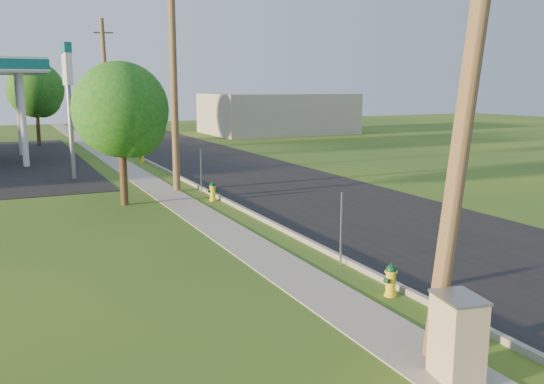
{
  "coord_description": "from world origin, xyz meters",
  "views": [
    {
      "loc": [
        -7.73,
        -8.43,
        4.75
      ],
      "look_at": [
        0.0,
        8.0,
        1.4
      ],
      "focal_mm": 38.0,
      "sensor_mm": 36.0,
      "label": 1
    }
  ],
  "objects_px": {
    "price_pylon": "(67,72)",
    "tree_lot": "(37,92)",
    "utility_pole_near": "(469,83)",
    "hydrant_mid": "(213,191)",
    "tree_verge": "(124,113)",
    "utility_pole_mid": "(174,81)",
    "hydrant_far": "(142,158)",
    "utility_pole_far": "(106,85)",
    "utility_cabinet": "(457,339)",
    "hydrant_near": "(391,280)"
  },
  "relations": [
    {
      "from": "utility_cabinet",
      "to": "utility_pole_mid",
      "type": "bearing_deg",
      "value": 87.83
    },
    {
      "from": "hydrant_near",
      "to": "hydrant_far",
      "type": "height_order",
      "value": "hydrant_near"
    },
    {
      "from": "hydrant_mid",
      "to": "price_pylon",
      "type": "bearing_deg",
      "value": 118.73
    },
    {
      "from": "utility_pole_near",
      "to": "hydrant_mid",
      "type": "bearing_deg",
      "value": 87.29
    },
    {
      "from": "tree_lot",
      "to": "utility_cabinet",
      "type": "xyz_separation_m",
      "value": [
        3.61,
        -43.19,
        -3.57
      ]
    },
    {
      "from": "utility_pole_far",
      "to": "tree_verge",
      "type": "distance_m",
      "value": 20.45
    },
    {
      "from": "utility_pole_near",
      "to": "tree_verge",
      "type": "distance_m",
      "value": 16.03
    },
    {
      "from": "utility_pole_mid",
      "to": "hydrant_mid",
      "type": "distance_m",
      "value": 5.45
    },
    {
      "from": "utility_pole_mid",
      "to": "price_pylon",
      "type": "bearing_deg",
      "value": 125.34
    },
    {
      "from": "utility_pole_mid",
      "to": "hydrant_mid",
      "type": "relative_size",
      "value": 11.93
    },
    {
      "from": "utility_pole_mid",
      "to": "utility_cabinet",
      "type": "xyz_separation_m",
      "value": [
        -0.71,
        -18.82,
        -4.22
      ]
    },
    {
      "from": "hydrant_near",
      "to": "hydrant_mid",
      "type": "bearing_deg",
      "value": 89.87
    },
    {
      "from": "hydrant_far",
      "to": "utility_cabinet",
      "type": "height_order",
      "value": "utility_cabinet"
    },
    {
      "from": "tree_verge",
      "to": "hydrant_near",
      "type": "bearing_deg",
      "value": -75.39
    },
    {
      "from": "utility_pole_near",
      "to": "hydrant_mid",
      "type": "distance_m",
      "value": 15.73
    },
    {
      "from": "utility_pole_far",
      "to": "hydrant_far",
      "type": "bearing_deg",
      "value": -84.27
    },
    {
      "from": "price_pylon",
      "to": "utility_pole_far",
      "type": "bearing_deg",
      "value": 72.67
    },
    {
      "from": "price_pylon",
      "to": "tree_lot",
      "type": "xyz_separation_m",
      "value": [
        -0.42,
        18.86,
        -1.14
      ]
    },
    {
      "from": "tree_lot",
      "to": "hydrant_near",
      "type": "relative_size",
      "value": 8.58
    },
    {
      "from": "price_pylon",
      "to": "hydrant_mid",
      "type": "relative_size",
      "value": 8.34
    },
    {
      "from": "utility_pole_near",
      "to": "hydrant_far",
      "type": "xyz_separation_m",
      "value": [
        0.76,
        28.44,
        -4.47
      ]
    },
    {
      "from": "utility_cabinet",
      "to": "utility_pole_near",
      "type": "bearing_deg",
      "value": 49.13
    },
    {
      "from": "utility_pole_far",
      "to": "hydrant_far",
      "type": "distance_m",
      "value": 8.81
    },
    {
      "from": "utility_pole_far",
      "to": "hydrant_near",
      "type": "height_order",
      "value": "utility_pole_far"
    },
    {
      "from": "tree_lot",
      "to": "utility_pole_near",
      "type": "bearing_deg",
      "value": -84.18
    },
    {
      "from": "utility_pole_mid",
      "to": "hydrant_far",
      "type": "height_order",
      "value": "utility_pole_mid"
    },
    {
      "from": "price_pylon",
      "to": "tree_lot",
      "type": "height_order",
      "value": "price_pylon"
    },
    {
      "from": "tree_lot",
      "to": "hydrant_mid",
      "type": "xyz_separation_m",
      "value": [
        5.03,
        -27.28,
        -3.9
      ]
    },
    {
      "from": "utility_pole_mid",
      "to": "utility_cabinet",
      "type": "height_order",
      "value": "utility_pole_mid"
    },
    {
      "from": "hydrant_mid",
      "to": "tree_verge",
      "type": "bearing_deg",
      "value": 168.76
    },
    {
      "from": "utility_pole_mid",
      "to": "utility_pole_far",
      "type": "xyz_separation_m",
      "value": [
        0.0,
        18.0,
        -0.15
      ]
    },
    {
      "from": "utility_pole_far",
      "to": "utility_cabinet",
      "type": "bearing_deg",
      "value": -91.11
    },
    {
      "from": "utility_pole_near",
      "to": "hydrant_mid",
      "type": "xyz_separation_m",
      "value": [
        0.71,
        15.08,
        -4.4
      ]
    },
    {
      "from": "hydrant_near",
      "to": "hydrant_far",
      "type": "relative_size",
      "value": 1.14
    },
    {
      "from": "price_pylon",
      "to": "hydrant_near",
      "type": "distance_m",
      "value": 21.81
    },
    {
      "from": "utility_pole_mid",
      "to": "utility_cabinet",
      "type": "bearing_deg",
      "value": -92.17
    },
    {
      "from": "tree_lot",
      "to": "utility_cabinet",
      "type": "height_order",
      "value": "tree_lot"
    },
    {
      "from": "hydrant_mid",
      "to": "hydrant_far",
      "type": "relative_size",
      "value": 1.2
    },
    {
      "from": "price_pylon",
      "to": "tree_verge",
      "type": "xyz_separation_m",
      "value": [
        1.2,
        -7.74,
        -1.75
      ]
    },
    {
      "from": "utility_pole_mid",
      "to": "hydrant_far",
      "type": "bearing_deg",
      "value": 85.84
    },
    {
      "from": "utility_pole_mid",
      "to": "tree_verge",
      "type": "distance_m",
      "value": 3.73
    },
    {
      "from": "utility_pole_near",
      "to": "tree_lot",
      "type": "height_order",
      "value": "utility_pole_near"
    },
    {
      "from": "tree_verge",
      "to": "hydrant_mid",
      "type": "bearing_deg",
      "value": -11.24
    },
    {
      "from": "price_pylon",
      "to": "utility_cabinet",
      "type": "xyz_separation_m",
      "value": [
        3.19,
        -24.32,
        -4.7
      ]
    },
    {
      "from": "tree_verge",
      "to": "hydrant_far",
      "type": "height_order",
      "value": "tree_verge"
    },
    {
      "from": "tree_verge",
      "to": "hydrant_mid",
      "type": "height_order",
      "value": "tree_verge"
    },
    {
      "from": "hydrant_far",
      "to": "utility_pole_near",
      "type": "bearing_deg",
      "value": -91.53
    },
    {
      "from": "price_pylon",
      "to": "tree_lot",
      "type": "bearing_deg",
      "value": 91.27
    },
    {
      "from": "utility_pole_mid",
      "to": "hydrant_mid",
      "type": "bearing_deg",
      "value": -76.26
    },
    {
      "from": "utility_pole_mid",
      "to": "tree_lot",
      "type": "bearing_deg",
      "value": 100.05
    }
  ]
}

